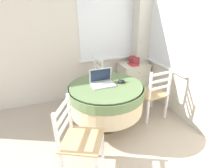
# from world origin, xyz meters

# --- Properties ---
(corner_room_shell) EXTENTS (4.63, 4.75, 2.55)m
(corner_room_shell) POSITION_xyz_m (1.39, 1.86, 1.28)
(corner_room_shell) COLOR beige
(corner_room_shell) RESTS_ON ground_plane
(round_dining_table) EXTENTS (1.11, 1.11, 0.74)m
(round_dining_table) POSITION_xyz_m (1.09, 1.70, 0.57)
(round_dining_table) COLOR #4C3D2D
(round_dining_table) RESTS_ON ground_plane
(laptop) EXTENTS (0.33, 0.23, 0.22)m
(laptop) POSITION_xyz_m (1.05, 1.74, 0.79)
(laptop) COLOR silver
(laptop) RESTS_ON round_dining_table
(computer_mouse) EXTENTS (0.07, 0.10, 0.05)m
(computer_mouse) POSITION_xyz_m (1.31, 1.69, 0.77)
(computer_mouse) COLOR black
(computer_mouse) RESTS_ON round_dining_table
(cell_phone) EXTENTS (0.07, 0.12, 0.01)m
(cell_phone) POSITION_xyz_m (1.37, 1.73, 0.75)
(cell_phone) COLOR black
(cell_phone) RESTS_ON round_dining_table
(dining_chair_near_back_window) EXTENTS (0.46, 0.46, 0.91)m
(dining_chair_near_back_window) POSITION_xyz_m (1.10, 2.53, 0.45)
(dining_chair_near_back_window) COLOR tan
(dining_chair_near_back_window) RESTS_ON ground_plane
(dining_chair_near_right_window) EXTENTS (0.46, 0.46, 0.91)m
(dining_chair_near_right_window) POSITION_xyz_m (1.92, 1.70, 0.45)
(dining_chair_near_right_window) COLOR tan
(dining_chair_near_right_window) RESTS_ON ground_plane
(dining_chair_camera_near) EXTENTS (0.58, 0.58, 0.91)m
(dining_chair_camera_near) POSITION_xyz_m (0.54, 1.09, 0.45)
(dining_chair_camera_near) COLOR tan
(dining_chair_camera_near) RESTS_ON ground_plane
(corner_cabinet) EXTENTS (0.60, 0.47, 0.67)m
(corner_cabinet) POSITION_xyz_m (2.05, 2.63, 0.34)
(corner_cabinet) COLOR silver
(corner_cabinet) RESTS_ON ground_plane
(storage_box) EXTENTS (0.14, 0.19, 0.14)m
(storage_box) POSITION_xyz_m (2.06, 2.65, 0.74)
(storage_box) COLOR #9E3338
(storage_box) RESTS_ON corner_cabinet
(book_on_cabinet) EXTENTS (0.16, 0.23, 0.02)m
(book_on_cabinet) POSITION_xyz_m (1.99, 2.55, 0.69)
(book_on_cabinet) COLOR #BC3338
(book_on_cabinet) RESTS_ON corner_cabinet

